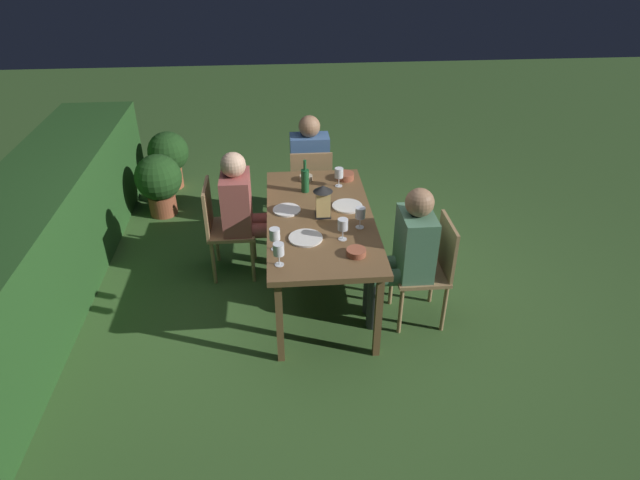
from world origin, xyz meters
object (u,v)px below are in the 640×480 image
object	(u,v)px
person_in_blue	(309,163)
plate_c	(347,206)
wine_glass_e	(339,174)
wine_glass_d	(343,225)
plate_b	(287,210)
chair_side_right_b	(223,225)
wine_glass_b	(360,214)
green_bottle_on_table	(305,180)
lantern_centerpiece	(323,199)
chair_head_far	(311,185)
plate_a	(306,238)
potted_plant_by_hedge	(159,181)
person_in_rust	(245,208)
person_in_green	(406,251)
dining_table	(320,222)
bowl_olives	(306,178)
bowl_salad	(345,176)
chair_side_left_a	(429,266)
potted_plant_corner	(169,155)
wine_glass_a	(275,235)
wine_glass_c	(279,250)
bowl_bread	(356,252)

from	to	relation	value
person_in_blue	plate_c	world-z (taller)	person_in_blue
wine_glass_e	plate_c	xyz separation A→B (m)	(-0.39, -0.03, -0.11)
wine_glass_d	plate_b	size ratio (longest dim) A/B	0.76
chair_side_right_b	wine_glass_b	xyz separation A→B (m)	(-0.59, -1.10, 0.38)
green_bottle_on_table	lantern_centerpiece	bearing A→B (deg)	-165.61
chair_head_far	plate_a	world-z (taller)	chair_head_far
lantern_centerpiece	potted_plant_by_hedge	distance (m)	2.27
chair_head_far	person_in_rust	xyz separation A→B (m)	(-0.72, 0.62, 0.15)
chair_head_far	person_in_green	world-z (taller)	person_in_green
plate_b	dining_table	bearing A→B (deg)	-111.96
person_in_green	bowl_olives	bearing A→B (deg)	33.23
green_bottle_on_table	bowl_salad	size ratio (longest dim) A/B	1.81
green_bottle_on_table	plate_b	distance (m)	0.39
chair_side_left_a	bowl_salad	xyz separation A→B (m)	(1.05, 0.53, 0.30)
wine_glass_b	bowl_olives	bearing A→B (deg)	22.47
chair_side_right_b	lantern_centerpiece	size ratio (longest dim) A/B	3.28
person_in_rust	plate_a	size ratio (longest dim) A/B	4.56
bowl_olives	potted_plant_corner	size ratio (longest dim) A/B	0.17
wine_glass_a	wine_glass_e	bearing A→B (deg)	-29.95
person_in_blue	plate_a	size ratio (longest dim) A/B	4.56
dining_table	wine_glass_c	distance (m)	0.76
bowl_salad	potted_plant_by_hedge	xyz separation A→B (m)	(0.87, 1.85, -0.40)
dining_table	person_in_rust	world-z (taller)	person_in_rust
wine_glass_b	potted_plant_corner	xyz separation A→B (m)	(2.40, 1.86, -0.47)
wine_glass_b	bowl_bread	bearing A→B (deg)	167.93
chair_side_right_b	wine_glass_d	world-z (taller)	wine_glass_d
chair_head_far	potted_plant_by_hedge	bearing A→B (deg)	74.82
lantern_centerpiece	potted_plant_corner	distance (m)	2.76
green_bottle_on_table	wine_glass_a	world-z (taller)	green_bottle_on_table
plate_b	wine_glass_e	bearing A→B (deg)	-48.38
bowl_salad	potted_plant_by_hedge	world-z (taller)	bowl_salad
dining_table	wine_glass_a	distance (m)	0.61
person_in_green	potted_plant_corner	world-z (taller)	person_in_green
bowl_olives	bowl_salad	bearing A→B (deg)	-90.41
dining_table	chair_side_left_a	world-z (taller)	chair_side_left_a
chair_head_far	bowl_olives	bearing A→B (deg)	171.00
chair_side_right_b	wine_glass_a	bearing A→B (deg)	-151.83
dining_table	wine_glass_d	distance (m)	0.43
green_bottle_on_table	bowl_salad	world-z (taller)	green_bottle_on_table
person_in_blue	dining_table	bearing A→B (deg)	-180.00
wine_glass_b	potted_plant_corner	bearing A→B (deg)	37.74
plate_b	chair_side_left_a	bearing A→B (deg)	-114.63
chair_side_left_a	bowl_bread	xyz separation A→B (m)	(-0.20, 0.61, 0.29)
lantern_centerpiece	plate_b	size ratio (longest dim) A/B	1.18
dining_table	potted_plant_corner	distance (m)	2.72
lantern_centerpiece	wine_glass_b	size ratio (longest dim) A/B	1.57
bowl_olives	person_in_rust	bearing A→B (deg)	116.75
wine_glass_d	wine_glass_e	bearing A→B (deg)	-4.64
person_in_blue	wine_glass_c	bearing A→B (deg)	170.35
bowl_bread	bowl_salad	distance (m)	1.24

